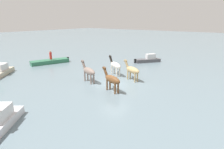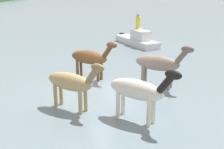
{
  "view_description": "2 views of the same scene",
  "coord_description": "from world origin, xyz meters",
  "px_view_note": "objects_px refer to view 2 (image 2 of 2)",
  "views": [
    {
      "loc": [
        13.65,
        9.97,
        5.91
      ],
      "look_at": [
        -0.72,
        -0.84,
        0.63
      ],
      "focal_mm": 30.41,
      "sensor_mm": 36.0,
      "label": 1
    },
    {
      "loc": [
        -11.33,
        -2.46,
        4.42
      ],
      "look_at": [
        0.57,
        -0.35,
        0.61
      ],
      "focal_mm": 45.99,
      "sensor_mm": 36.0,
      "label": 2
    }
  ],
  "objects_px": {
    "horse_gray_outer": "(91,58)",
    "horse_dark_mare": "(138,90)",
    "horse_pinto_flank": "(159,63)",
    "person_boatman_standing": "(138,22)",
    "horse_mid_herd": "(72,82)",
    "boat_motor_center": "(137,41)"
  },
  "relations": [
    {
      "from": "horse_gray_outer",
      "to": "person_boatman_standing",
      "type": "distance_m",
      "value": 8.92
    },
    {
      "from": "horse_pinto_flank",
      "to": "boat_motor_center",
      "type": "height_order",
      "value": "horse_pinto_flank"
    },
    {
      "from": "horse_mid_herd",
      "to": "person_boatman_standing",
      "type": "relative_size",
      "value": 2.05
    },
    {
      "from": "horse_dark_mare",
      "to": "horse_pinto_flank",
      "type": "bearing_deg",
      "value": 105.59
    },
    {
      "from": "horse_mid_herd",
      "to": "person_boatman_standing",
      "type": "xyz_separation_m",
      "value": [
        12.38,
        -1.26,
        0.67
      ]
    },
    {
      "from": "boat_motor_center",
      "to": "horse_pinto_flank",
      "type": "bearing_deg",
      "value": -26.59
    },
    {
      "from": "horse_dark_mare",
      "to": "person_boatman_standing",
      "type": "bearing_deg",
      "value": 120.83
    },
    {
      "from": "horse_gray_outer",
      "to": "horse_dark_mare",
      "type": "height_order",
      "value": "horse_dark_mare"
    },
    {
      "from": "boat_motor_center",
      "to": "person_boatman_standing",
      "type": "xyz_separation_m",
      "value": [
        0.2,
        0.0,
        1.42
      ]
    },
    {
      "from": "horse_mid_herd",
      "to": "horse_pinto_flank",
      "type": "bearing_deg",
      "value": 65.65
    },
    {
      "from": "horse_pinto_flank",
      "to": "person_boatman_standing",
      "type": "height_order",
      "value": "person_boatman_standing"
    },
    {
      "from": "horse_dark_mare",
      "to": "horse_mid_herd",
      "type": "distance_m",
      "value": 2.49
    },
    {
      "from": "horse_dark_mare",
      "to": "person_boatman_standing",
      "type": "distance_m",
      "value": 12.95
    },
    {
      "from": "horse_pinto_flank",
      "to": "person_boatman_standing",
      "type": "bearing_deg",
      "value": 118.41
    },
    {
      "from": "horse_dark_mare",
      "to": "horse_mid_herd",
      "type": "xyz_separation_m",
      "value": [
        0.49,
        2.44,
        -0.04
      ]
    },
    {
      "from": "horse_gray_outer",
      "to": "horse_pinto_flank",
      "type": "distance_m",
      "value": 3.32
    },
    {
      "from": "horse_dark_mare",
      "to": "boat_motor_center",
      "type": "bearing_deg",
      "value": 120.9
    },
    {
      "from": "horse_gray_outer",
      "to": "horse_mid_herd",
      "type": "height_order",
      "value": "horse_gray_outer"
    },
    {
      "from": "horse_pinto_flank",
      "to": "person_boatman_standing",
      "type": "distance_m",
      "value": 9.58
    },
    {
      "from": "horse_gray_outer",
      "to": "horse_dark_mare",
      "type": "relative_size",
      "value": 1.0
    },
    {
      "from": "horse_gray_outer",
      "to": "horse_dark_mare",
      "type": "bearing_deg",
      "value": -39.55
    },
    {
      "from": "horse_pinto_flank",
      "to": "person_boatman_standing",
      "type": "xyz_separation_m",
      "value": [
        9.38,
        1.8,
        0.63
      ]
    }
  ]
}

